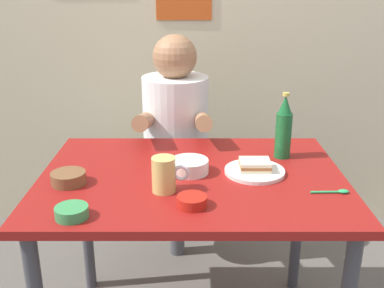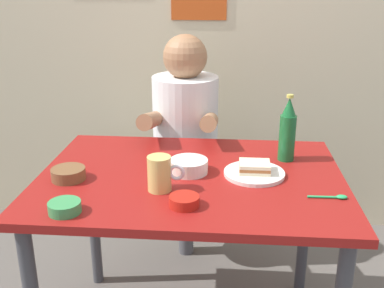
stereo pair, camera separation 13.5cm
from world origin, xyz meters
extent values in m
cube|color=beige|center=(0.00, 1.05, 1.30)|extent=(4.40, 0.08, 2.60)
cube|color=maroon|center=(0.00, 0.00, 0.72)|extent=(1.10, 0.80, 0.03)
cylinder|color=#3F3F44|center=(-0.49, 0.34, 0.35)|extent=(0.05, 0.05, 0.71)
cylinder|color=#3F3F44|center=(0.49, 0.34, 0.35)|extent=(0.05, 0.05, 0.71)
cylinder|color=#4C4C51|center=(-0.08, 0.63, 0.21)|extent=(0.08, 0.08, 0.41)
cylinder|color=#2D2D33|center=(-0.08, 0.63, 0.43)|extent=(0.34, 0.34, 0.04)
cylinder|color=white|center=(-0.08, 0.63, 0.71)|extent=(0.32, 0.32, 0.52)
sphere|color=#A0704C|center=(-0.08, 0.63, 1.06)|extent=(0.21, 0.21, 0.21)
cylinder|color=#A0704C|center=(-0.21, 0.38, 0.82)|extent=(0.07, 0.31, 0.14)
cylinder|color=#A0704C|center=(0.05, 0.38, 0.82)|extent=(0.07, 0.31, 0.14)
cylinder|color=silver|center=(0.23, 0.01, 0.75)|extent=(0.22, 0.22, 0.01)
cube|color=beige|center=(0.23, 0.01, 0.76)|extent=(0.11, 0.09, 0.01)
cube|color=#9E592D|center=(0.23, 0.01, 0.77)|extent=(0.11, 0.09, 0.01)
cube|color=beige|center=(0.23, 0.01, 0.78)|extent=(0.11, 0.09, 0.01)
cylinder|color=#D1BC66|center=(-0.09, -0.14, 0.80)|extent=(0.08, 0.08, 0.12)
torus|color=silver|center=(-0.04, -0.14, 0.81)|extent=(0.06, 0.01, 0.06)
cylinder|color=#19602D|center=(0.36, 0.18, 0.83)|extent=(0.06, 0.06, 0.18)
cone|color=#19602D|center=(0.36, 0.18, 0.95)|extent=(0.05, 0.05, 0.07)
cylinder|color=#BFB74C|center=(0.36, 0.18, 1.00)|extent=(0.03, 0.03, 0.01)
cylinder|color=brown|center=(-0.43, -0.08, 0.76)|extent=(0.12, 0.12, 0.04)
cylinder|color=brown|center=(-0.43, -0.08, 0.77)|extent=(0.10, 0.10, 0.02)
cylinder|color=#388C4C|center=(-0.36, -0.32, 0.76)|extent=(0.10, 0.10, 0.03)
cylinder|color=#5B643A|center=(-0.36, -0.32, 0.77)|extent=(0.08, 0.08, 0.02)
cylinder|color=silver|center=(-0.01, 0.02, 0.77)|extent=(0.14, 0.14, 0.05)
cylinder|color=tan|center=(-0.01, 0.02, 0.78)|extent=(0.11, 0.11, 0.02)
cylinder|color=#B21E14|center=(0.00, -0.24, 0.76)|extent=(0.10, 0.10, 0.03)
cylinder|color=maroon|center=(0.00, -0.24, 0.76)|extent=(0.08, 0.08, 0.02)
cylinder|color=#26A559|center=(0.45, -0.15, 0.74)|extent=(0.11, 0.01, 0.01)
ellipsoid|color=#26A559|center=(0.50, -0.15, 0.75)|extent=(0.04, 0.02, 0.01)
camera|label=1|loc=(0.00, -1.53, 1.41)|focal=42.89mm
camera|label=2|loc=(0.13, -1.52, 1.41)|focal=42.89mm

